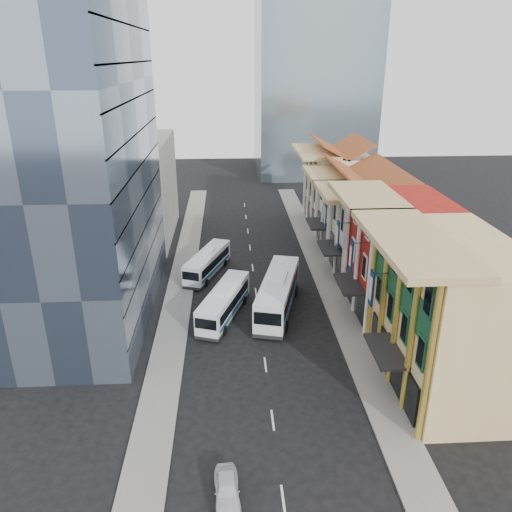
{
  "coord_description": "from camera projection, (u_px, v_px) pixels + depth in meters",
  "views": [
    {
      "loc": [
        -2.9,
        -27.95,
        24.59
      ],
      "look_at": [
        -0.1,
        20.05,
        5.17
      ],
      "focal_mm": 35.0,
      "sensor_mm": 36.0,
      "label": 1
    }
  ],
  "objects": [
    {
      "name": "shophouse_cream_far",
      "position": [
        338.0,
        189.0,
        76.52
      ],
      "size": [
        8.0,
        12.0,
        11.0
      ],
      "primitive_type": "cube",
      "color": "beige",
      "rests_on": "ground"
    },
    {
      "name": "bus_left_near",
      "position": [
        224.0,
        302.0,
        49.83
      ],
      "size": [
        5.6,
        10.51,
        3.3
      ],
      "primitive_type": null,
      "rotation": [
        0.0,
        0.0,
        -0.33
      ],
      "color": "white",
      "rests_on": "ground"
    },
    {
      "name": "bus_right",
      "position": [
        278.0,
        293.0,
        50.98
      ],
      "size": [
        5.94,
        12.86,
        4.02
      ],
      "primitive_type": null,
      "rotation": [
        0.0,
        0.0,
        -0.25
      ],
      "color": "silver",
      "rests_on": "ground"
    },
    {
      "name": "shophouse_cream_mid",
      "position": [
        354.0,
        212.0,
        66.98
      ],
      "size": [
        8.0,
        9.0,
        10.0
      ],
      "primitive_type": "cube",
      "color": "beige",
      "rests_on": "ground"
    },
    {
      "name": "sedan_left",
      "position": [
        227.0,
        489.0,
        29.64
      ],
      "size": [
        1.7,
        3.77,
        1.26
      ],
      "primitive_type": "imported",
      "rotation": [
        0.0,
        0.0,
        0.06
      ],
      "color": "silver",
      "rests_on": "ground"
    },
    {
      "name": "office_block_far",
      "position": [
        135.0,
        189.0,
        70.63
      ],
      "size": [
        10.0,
        18.0,
        14.0
      ],
      "primitive_type": "cube",
      "color": "gray",
      "rests_on": "ground"
    },
    {
      "name": "ground",
      "position": [
        274.0,
        430.0,
        35.24
      ],
      "size": [
        200.0,
        200.0,
        0.0
      ],
      "primitive_type": "plane",
      "color": "black",
      "rests_on": "ground"
    },
    {
      "name": "shophouse_red",
      "position": [
        399.0,
        257.0,
        49.48
      ],
      "size": [
        8.0,
        10.0,
        12.0
      ],
      "primitive_type": "cube",
      "color": "#A11B12",
      "rests_on": "ground"
    },
    {
      "name": "sidewalk_left",
      "position": [
        179.0,
        294.0,
        55.12
      ],
      "size": [
        3.0,
        90.0,
        0.15
      ],
      "primitive_type": "cube",
      "color": "slate",
      "rests_on": "ground"
    },
    {
      "name": "sidewalk_right",
      "position": [
        331.0,
        290.0,
        56.04
      ],
      "size": [
        3.0,
        90.0,
        0.15
      ],
      "primitive_type": "cube",
      "color": "slate",
      "rests_on": "ground"
    },
    {
      "name": "bus_left_far",
      "position": [
        207.0,
        262.0,
        59.59
      ],
      "size": [
        5.59,
        9.97,
        3.14
      ],
      "primitive_type": null,
      "rotation": [
        0.0,
        0.0,
        -0.36
      ],
      "color": "silver",
      "rests_on": "ground"
    },
    {
      "name": "office_tower",
      "position": [
        75.0,
        166.0,
        46.29
      ],
      "size": [
        12.0,
        26.0,
        30.0
      ],
      "primitive_type": "cube",
      "color": "#425068",
      "rests_on": "ground"
    },
    {
      "name": "shophouse_cream_near",
      "position": [
        372.0,
        234.0,
        58.65
      ],
      "size": [
        8.0,
        9.0,
        10.0
      ],
      "primitive_type": "cube",
      "color": "beige",
      "rests_on": "ground"
    },
    {
      "name": "shophouse_tan",
      "position": [
        450.0,
        315.0,
        38.38
      ],
      "size": [
        8.0,
        14.0,
        12.0
      ],
      "primitive_type": "cube",
      "color": "#D9BC7D",
      "rests_on": "ground"
    }
  ]
}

